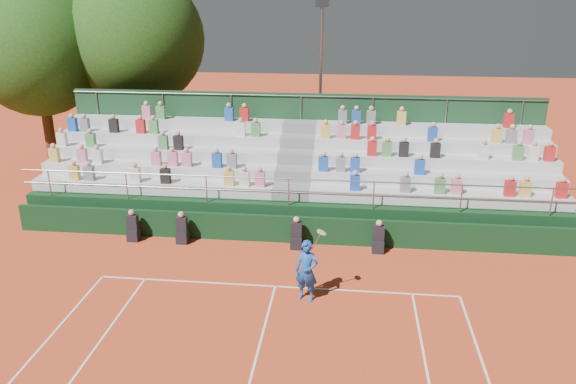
# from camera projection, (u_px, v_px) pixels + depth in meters

# --- Properties ---
(ground) EXTENTS (90.00, 90.00, 0.00)m
(ground) POSITION_uv_depth(u_px,v_px,m) (275.00, 286.00, 17.08)
(ground) COLOR #C84521
(ground) RESTS_ON ground
(courtside_wall) EXTENTS (20.00, 0.15, 1.00)m
(courtside_wall) POSITION_uv_depth(u_px,v_px,m) (287.00, 229.00, 19.90)
(courtside_wall) COLOR black
(courtside_wall) RESTS_ON ground
(line_officials) EXTENTS (9.09, 0.40, 1.19)m
(line_officials) POSITION_uv_depth(u_px,v_px,m) (246.00, 233.00, 19.63)
(line_officials) COLOR black
(line_officials) RESTS_ON ground
(grandstand) EXTENTS (20.00, 5.20, 4.40)m
(grandstand) POSITION_uv_depth(u_px,v_px,m) (296.00, 184.00, 22.73)
(grandstand) COLOR black
(grandstand) RESTS_ON ground
(tennis_player) EXTENTS (0.91, 0.60, 2.22)m
(tennis_player) POSITION_uv_depth(u_px,v_px,m) (307.00, 271.00, 16.07)
(tennis_player) COLOR #174BAC
(tennis_player) RESTS_ON ground
(tree_west) EXTENTS (6.04, 6.04, 8.73)m
(tree_west) POSITION_uv_depth(u_px,v_px,m) (37.00, 52.00, 26.50)
(tree_west) COLOR #362513
(tree_west) RESTS_ON ground
(tree_east) EXTENTS (6.52, 6.52, 9.49)m
(tree_east) POSITION_uv_depth(u_px,v_px,m) (137.00, 39.00, 27.27)
(tree_east) COLOR #362513
(tree_east) RESTS_ON ground
(floodlight_mast) EXTENTS (0.60, 0.25, 8.09)m
(floodlight_mast) POSITION_uv_depth(u_px,v_px,m) (321.00, 74.00, 26.69)
(floodlight_mast) COLOR gray
(floodlight_mast) RESTS_ON ground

